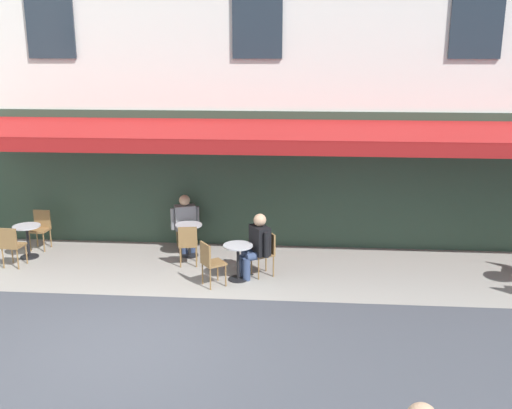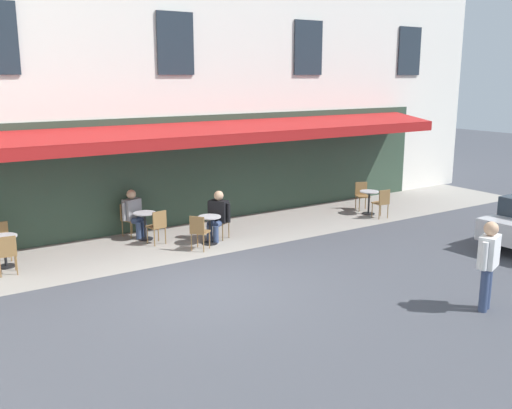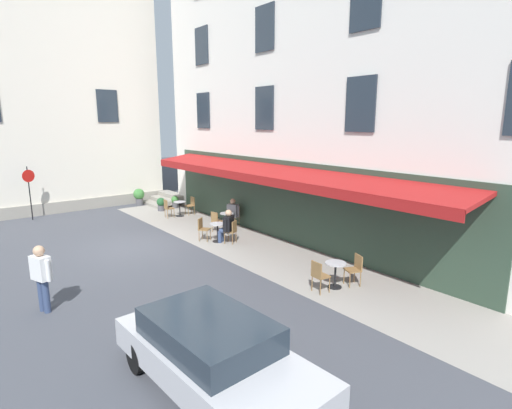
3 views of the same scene
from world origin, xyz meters
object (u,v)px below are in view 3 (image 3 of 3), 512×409
Objects in this scene: cafe_chair_wicker_kerbside at (355,267)px; cafe_chair_wicker_back_row at (191,204)px; cafe_chair_wicker_by_window at (168,207)px; potted_plant_entrance_right at (139,196)px; cafe_table_mid_terrace at (335,271)px; cafe_table_streetside at (218,230)px; cafe_chair_wicker_near_door at (232,230)px; cafe_table_far_end at (180,207)px; cafe_table_near_entrance at (227,219)px; seated_patron_in_black at (227,225)px; cafe_chair_wicker_facing_street at (203,227)px; cafe_chair_wicker_under_awning at (235,215)px; seated_companion_in_grey at (232,212)px; cafe_chair_wicker_corner_right at (216,220)px; potted_plant_under_sign at (161,204)px; parked_car_silver at (214,353)px; no_parking_sign at (29,183)px; walking_pedestrian_in_white at (41,273)px; cafe_chair_wicker_corner_left at (319,274)px; potted_plant_mid_terrace at (175,201)px.

cafe_chair_wicker_kerbside is 1.00× the size of cafe_chair_wicker_back_row.
potted_plant_entrance_right is at bearing -1.57° from cafe_chair_wicker_by_window.
cafe_table_streetside is (5.85, 0.16, 0.00)m from cafe_table_mid_terrace.
cafe_chair_wicker_by_window is at bearing 0.23° from cafe_chair_wicker_near_door.
cafe_table_far_end is (10.94, -0.18, -0.06)m from cafe_chair_wicker_kerbside.
cafe_table_near_entrance is at bearing -172.96° from potted_plant_entrance_right.
seated_patron_in_black is (-5.26, 0.09, 0.16)m from cafe_chair_wicker_by_window.
cafe_chair_wicker_under_awning is at bearing -66.89° from cafe_chair_wicker_facing_street.
cafe_chair_wicker_facing_street is 0.69× the size of seated_companion_in_grey.
cafe_table_mid_terrace is at bearing 178.28° from cafe_chair_wicker_near_door.
cafe_chair_wicker_corner_right reaches higher than cafe_table_mid_terrace.
potted_plant_under_sign is at bearing -2.70° from cafe_table_mid_terrace.
potted_plant_entrance_right is (2.07, 0.35, 0.18)m from potted_plant_under_sign.
potted_plant_entrance_right is at bearing -18.42° from parked_car_silver.
cafe_table_far_end is 7.15m from no_parking_sign.
walking_pedestrian_in_white is at bearing 108.82° from cafe_table_streetside.
potted_plant_mid_terrace is at bearing -9.68° from cafe_chair_wicker_corner_left.
cafe_chair_wicker_corner_left is 0.68× the size of seated_patron_in_black.
potted_plant_under_sign is (1.78, 0.81, -0.17)m from cafe_chair_wicker_back_row.
cafe_table_near_entrance is at bearing 176.13° from cafe_chair_wicker_back_row.
cafe_chair_wicker_facing_street is 1.21× the size of cafe_table_far_end.
no_parking_sign is (9.16, 5.33, 1.25)m from cafe_chair_wicker_near_door.
seated_patron_in_black is (-5.18, 1.35, 0.16)m from cafe_chair_wicker_back_row.
cafe_chair_wicker_under_awning is at bearing -37.62° from parked_car_silver.
potted_plant_mid_terrace is (12.90, -0.94, -0.19)m from cafe_chair_wicker_kerbside.
cafe_table_near_entrance is 0.82× the size of cafe_chair_wicker_back_row.
cafe_chair_wicker_back_row reaches higher than cafe_table_near_entrance.
potted_plant_entrance_right reaches higher than cafe_chair_wicker_under_awning.
seated_patron_in_black is (-1.62, 1.11, 0.22)m from cafe_table_near_entrance.
cafe_chair_wicker_corner_right is 3.77m from cafe_chair_wicker_back_row.
seated_patron_in_black reaches higher than seated_companion_in_grey.
cafe_chair_wicker_facing_street is at bearing 113.34° from seated_companion_in_grey.
cafe_chair_wicker_corner_right is 1.21× the size of cafe_table_mid_terrace.
cafe_chair_wicker_corner_left reaches higher than cafe_table_near_entrance.
potted_plant_entrance_right reaches higher than cafe_chair_wicker_facing_street.
cafe_table_streetside is 0.82× the size of cafe_chair_wicker_back_row.
cafe_chair_wicker_kerbside is 0.53× the size of walking_pedestrian_in_white.
cafe_chair_wicker_by_window is at bearing -23.10° from parked_car_silver.
seated_companion_in_grey is at bearing -16.82° from cafe_chair_wicker_corner_left.
cafe_chair_wicker_corner_right is 7.53m from potted_plant_entrance_right.
seated_companion_in_grey is at bearing -167.24° from cafe_table_far_end.
cafe_table_mid_terrace is 0.78× the size of potted_plant_entrance_right.
cafe_chair_wicker_corner_left is at bearing 175.38° from cafe_table_streetside.
walking_pedestrian_in_white is (-3.43, 7.35, 0.46)m from cafe_chair_wicker_corner_right.
walking_pedestrian_in_white is (-3.75, 8.57, 0.46)m from cafe_chair_wicker_under_awning.
cafe_chair_wicker_corner_right is 5.45m from potted_plant_under_sign.
cafe_chair_wicker_under_awning is 2.42m from cafe_table_streetside.
cafe_chair_wicker_under_awning and cafe_chair_wicker_kerbside have the same top height.
cafe_table_streetside is at bearing 127.86° from cafe_chair_wicker_under_awning.
potted_plant_entrance_right reaches higher than cafe_table_streetside.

